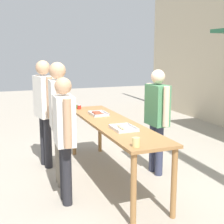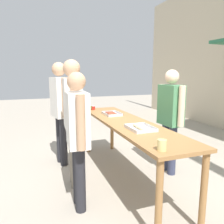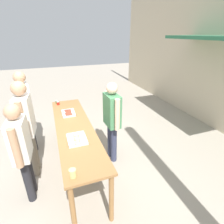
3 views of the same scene
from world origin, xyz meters
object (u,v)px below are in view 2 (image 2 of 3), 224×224
Objects in this scene: condiment_jar_ketchup at (93,108)px; food_tray_sausages at (112,114)px; person_customer_waiting_in_line at (73,112)px; person_server_behind_table at (170,113)px; food_tray_buns at (140,128)px; condiment_jar_mustard at (91,107)px; person_customer_holding_hotdog at (60,105)px; beer_cup at (162,145)px; person_customer_with_cup at (78,130)px.

food_tray_sausages is at bearing 15.39° from condiment_jar_ketchup.
condiment_jar_ketchup is 0.04× the size of person_customer_waiting_in_line.
food_tray_buns is at bearing -60.72° from person_server_behind_table.
person_customer_holding_hotdog is (0.36, -0.65, 0.14)m from condiment_jar_mustard.
beer_cup is 1.01m from person_customer_with_cup.
person_server_behind_table reaches higher than condiment_jar_mustard.
person_customer_with_cup reaches higher than condiment_jar_ketchup.
person_customer_with_cup is (1.07, -0.81, 0.05)m from food_tray_sausages.
person_customer_holding_hotdog is at bearing -68.42° from condiment_jar_ketchup.
person_customer_with_cup is 0.91× the size of person_customer_waiting_in_line.
food_tray_sausages is 1.34m from person_customer_with_cup.
person_customer_holding_hotdog is (0.27, -0.67, 0.14)m from condiment_jar_ketchup.
person_server_behind_table is (1.32, 0.96, 0.05)m from condiment_jar_mustard.
condiment_jar_mustard is 0.76m from person_customer_holding_hotdog.
condiment_jar_ketchup is 0.05× the size of person_server_behind_table.
condiment_jar_mustard reaches higher than food_tray_sausages.
condiment_jar_ketchup is at bearing 179.76° from beer_cup.
person_customer_holding_hotdog is 1.10× the size of person_customer_with_cup.
beer_cup is at bearing -39.30° from person_server_behind_table.
person_customer_holding_hotdog is (-0.35, -0.84, 0.16)m from food_tray_sausages.
person_customer_waiting_in_line reaches higher than condiment_jar_ketchup.
person_customer_holding_hotdog is at bearing -149.48° from food_tray_buns.
food_tray_buns reaches higher than food_tray_sausages.
person_customer_holding_hotdog is at bearing -61.04° from condiment_jar_mustard.
person_customer_holding_hotdog is 1.42m from person_customer_with_cup.
food_tray_sausages is 0.22× the size of person_server_behind_table.
beer_cup is 1.57m from person_server_behind_table.
condiment_jar_mustard is at bearing -173.98° from food_tray_buns.
food_tray_buns is at bearing 6.02° from condiment_jar_mustard.
person_customer_holding_hotdog is 0.84m from person_customer_waiting_in_line.
food_tray_sausages is 3.52× the size of beer_cup.
food_tray_sausages is at bearing 174.49° from beer_cup.
person_customer_with_cup is (1.41, 0.03, -0.11)m from person_customer_holding_hotdog.
condiment_jar_mustard is at bearing -145.66° from person_server_behind_table.
food_tray_buns is 0.24× the size of person_customer_with_cup.
food_tray_sausages is 0.21× the size of person_customer_holding_hotdog.
person_customer_waiting_in_line reaches higher than person_customer_with_cup.
condiment_jar_ketchup is at bearing -144.18° from person_server_behind_table.
beer_cup is at bearing -12.99° from food_tray_buns.
condiment_jar_ketchup is at bearing -80.14° from person_customer_holding_hotdog.
person_server_behind_table is at bearing 51.69° from food_tray_sausages.
condiment_jar_ketchup is at bearing -164.61° from food_tray_sausages.
food_tray_sausages is at bearing -53.27° from person_customer_waiting_in_line.
person_customer_holding_hotdog reaches higher than food_tray_buns.
person_customer_holding_hotdog reaches higher than beer_cup.
person_customer_holding_hotdog reaches higher than condiment_jar_mustard.
person_customer_holding_hotdog is (-2.20, -0.66, 0.12)m from beer_cup.
person_customer_waiting_in_line is at bearing -1.71° from person_customer_with_cup.
food_tray_buns is at bearing -123.45° from person_customer_waiting_in_line.
food_tray_buns is 3.65× the size of beer_cup.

